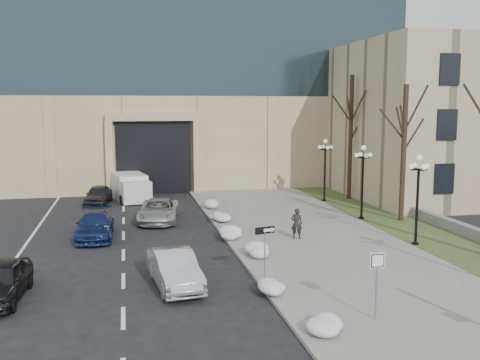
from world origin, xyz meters
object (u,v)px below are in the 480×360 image
object	(u,v)px
one_way_sign	(268,237)
car_b	(175,269)
car_c	(95,226)
lamppost_c	(363,172)
lamppost_b	(418,187)
pedestrian	(297,223)
lamppost_d	(325,162)
car_e	(98,195)
keep_sign	(377,272)
car_a	(0,281)
car_d	(158,210)
box_truck	(129,187)

from	to	relation	value
one_way_sign	car_b	bearing A→B (deg)	157.58
car_c	lamppost_c	distance (m)	16.52
one_way_sign	lamppost_b	bearing A→B (deg)	11.55
pedestrian	lamppost_d	size ratio (longest dim) A/B	0.35
one_way_sign	lamppost_c	size ratio (longest dim) A/B	0.51
car_e	lamppost_d	world-z (taller)	lamppost_d
car_e	keep_sign	xyz separation A→B (m)	(10.06, -24.47, 1.08)
car_e	lamppost_b	bearing A→B (deg)	-35.49
keep_sign	car_b	bearing A→B (deg)	142.07
car_a	car_c	bearing A→B (deg)	75.22
car_e	pedestrian	size ratio (longest dim) A/B	2.44
car_b	lamppost_d	distance (m)	21.11
car_b	lamppost_d	xyz separation A→B (m)	(12.77, 16.64, 2.34)
car_d	box_truck	world-z (taller)	box_truck
car_e	pedestrian	world-z (taller)	pedestrian
car_b	keep_sign	world-z (taller)	keep_sign
car_e	lamppost_d	xyz separation A→B (m)	(16.60, -2.78, 2.38)
car_b	keep_sign	xyz separation A→B (m)	(6.23, -5.05, 1.04)
lamppost_d	car_c	bearing A→B (deg)	-154.67
lamppost_d	pedestrian	bearing A→B (deg)	-118.09
car_c	lamppost_b	distance (m)	17.30
box_truck	keep_sign	distance (m)	27.43
car_e	one_way_sign	size ratio (longest dim) A/B	1.68
lamppost_c	one_way_sign	bearing A→B (deg)	-130.16
car_b	one_way_sign	size ratio (longest dim) A/B	1.83
car_d	pedestrian	distance (m)	9.48
car_d	pedestrian	xyz separation A→B (m)	(6.95, -6.43, 0.25)
car_c	car_d	distance (m)	5.07
car_c	lamppost_c	size ratio (longest dim) A/B	1.00
pedestrian	car_e	bearing A→B (deg)	-34.20
car_c	one_way_sign	world-z (taller)	one_way_sign
car_b	car_e	xyz separation A→B (m)	(-3.83, 19.42, -0.04)
car_b	car_d	xyz separation A→B (m)	(0.13, 12.43, -0.03)
car_b	car_e	bearing A→B (deg)	94.14
car_b	box_truck	size ratio (longest dim) A/B	0.67
lamppost_b	lamppost_c	bearing A→B (deg)	90.00
car_c	lamppost_b	xyz separation A→B (m)	(16.30, -5.28, 2.38)
car_d	car_e	distance (m)	8.04
car_b	box_truck	bearing A→B (deg)	87.24
keep_sign	lamppost_d	size ratio (longest dim) A/B	0.51
lamppost_c	lamppost_d	xyz separation A→B (m)	(0.00, 6.50, 0.00)
car_a	lamppost_b	size ratio (longest dim) A/B	0.90
car_e	lamppost_b	size ratio (longest dim) A/B	0.85
car_e	lamppost_d	size ratio (longest dim) A/B	0.85
box_truck	lamppost_d	size ratio (longest dim) A/B	1.38
car_b	car_c	distance (m)	9.60
car_d	box_truck	size ratio (longest dim) A/B	0.77
one_way_sign	lamppost_d	size ratio (longest dim) A/B	0.51
car_a	car_b	world-z (taller)	car_b
pedestrian	lamppost_d	distance (m)	12.26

